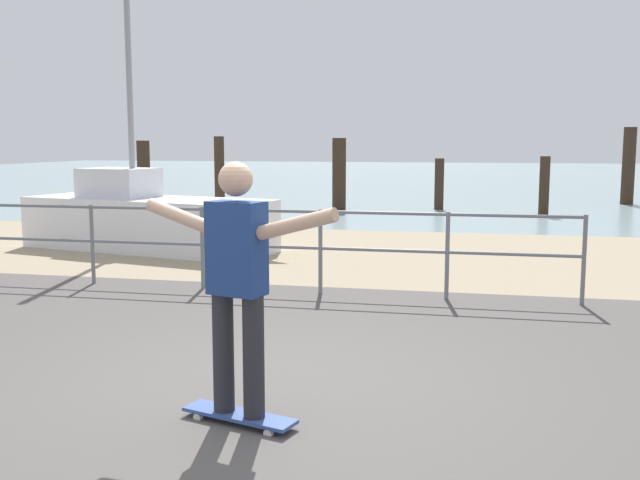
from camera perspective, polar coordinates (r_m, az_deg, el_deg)
ground_plane at (r=4.60m, az=-8.36°, el=-16.22°), size 24.00×10.00×0.04m
beach_strip at (r=12.17m, az=4.97°, el=-1.11°), size 24.00×6.00×0.04m
sea_surface at (r=40.00m, az=10.10°, el=4.93°), size 72.00×50.00×0.04m
railing_fence at (r=9.24m, az=-9.18°, el=0.36°), size 9.14×0.05×1.05m
sailboat at (r=12.72m, az=-12.71°, el=1.49°), size 5.07×2.34×5.21m
skateboard at (r=4.97m, az=-6.32°, el=-13.48°), size 0.82×0.42×0.08m
skateboarder at (r=4.71m, az=-6.49°, el=-2.64°), size 1.41×0.50×1.65m
groyne_post_0 at (r=20.78m, az=-13.59°, el=4.96°), size 0.35×0.35×1.88m
groyne_post_1 at (r=18.58m, az=-7.85°, el=4.96°), size 0.25×0.25×1.98m
groyne_post_2 at (r=19.89m, az=1.50°, el=5.16°), size 0.37×0.37×1.95m
groyne_post_3 at (r=20.14m, az=9.28°, el=4.31°), size 0.25×0.25×1.40m
groyne_post_4 at (r=19.24m, az=17.10°, el=4.05°), size 0.25×0.25×1.49m
groyne_post_5 at (r=23.30m, az=22.94°, el=5.33°), size 0.36×0.36×2.27m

